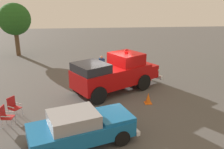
# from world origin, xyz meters

# --- Properties ---
(ground_plane) EXTENTS (60.00, 60.00, 0.00)m
(ground_plane) POSITION_xyz_m (0.00, 0.00, 0.00)
(ground_plane) COLOR #514F4C
(vintage_fire_truck) EXTENTS (5.01, 6.19, 2.59)m
(vintage_fire_truck) POSITION_xyz_m (0.15, -0.22, 1.20)
(vintage_fire_truck) COLOR black
(vintage_fire_truck) RESTS_ON ground
(classic_hot_rod) EXTENTS (3.17, 4.72, 1.46)m
(classic_hot_rod) POSITION_xyz_m (-5.53, 1.73, 0.75)
(classic_hot_rod) COLOR black
(classic_hot_rod) RESTS_ON ground
(lawn_chair_near_truck) EXTENTS (0.56, 0.57, 1.02)m
(lawn_chair_near_truck) POSITION_xyz_m (4.32, 0.41, 0.59)
(lawn_chair_near_truck) COLOR #B7BABF
(lawn_chair_near_truck) RESTS_ON ground
(lawn_chair_by_car) EXTENTS (0.57, 0.56, 1.02)m
(lawn_chair_by_car) POSITION_xyz_m (-3.82, 5.31, 0.59)
(lawn_chair_by_car) COLOR #B7BABF
(lawn_chair_by_car) RESTS_ON ground
(lawn_chair_spare) EXTENTS (0.68, 0.68, 1.02)m
(lawn_chair_spare) POSITION_xyz_m (-2.81, 5.24, 0.59)
(lawn_chair_spare) COLOR #B7BABF
(lawn_chair_spare) RESTS_ON ground
(spectator_seated) EXTENTS (0.58, 0.44, 1.29)m
(spectator_seated) POSITION_xyz_m (4.19, 0.43, 0.70)
(spectator_seated) COLOR #383842
(spectator_seated) RESTS_ON ground
(oak_tree_right) EXTENTS (3.06, 3.06, 5.09)m
(oak_tree_right) POSITION_xyz_m (10.43, 8.41, 3.52)
(oak_tree_right) COLOR brown
(oak_tree_right) RESTS_ON ground
(traffic_cone) EXTENTS (0.40, 0.40, 0.64)m
(traffic_cone) POSITION_xyz_m (-1.94, -1.89, 0.31)
(traffic_cone) COLOR orange
(traffic_cone) RESTS_ON ground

